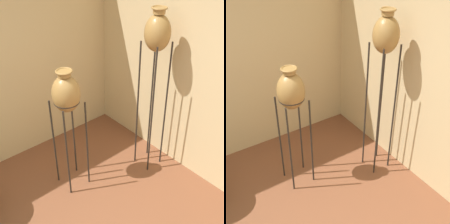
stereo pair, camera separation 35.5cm
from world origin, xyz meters
TOP-DOWN VIEW (x-y plane):
  - vase_stand_tall at (1.79, 0.83)m, footprint 0.28×0.28m
  - vase_stand_medium at (0.83, 1.16)m, footprint 0.30×0.30m

SIDE VIEW (x-z plane):
  - vase_stand_medium at x=0.83m, z-range 0.46..1.97m
  - vase_stand_tall at x=1.79m, z-range 0.69..2.71m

